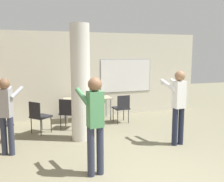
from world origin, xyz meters
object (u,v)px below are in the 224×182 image
at_px(folding_table, 88,100).
at_px(chair_near_pillar, 39,115).
at_px(person_playing_side, 178,102).
at_px(person_playing_front, 95,118).
at_px(chair_table_left, 68,111).
at_px(chair_table_right, 122,107).
at_px(person_watching_back, 7,110).
at_px(bottle_on_table, 81,96).

bearing_deg(folding_table, chair_near_pillar, -148.21).
relative_size(person_playing_side, person_playing_front, 1.01).
bearing_deg(chair_table_left, chair_table_right, 4.92).
bearing_deg(chair_table_right, person_watching_back, -153.54).
bearing_deg(person_playing_side, person_playing_front, -158.86).
relative_size(chair_near_pillar, chair_table_right, 1.00).
xyz_separation_m(chair_table_right, person_playing_side, (0.58, -2.12, 0.50)).
relative_size(person_playing_side, person_watching_back, 1.07).
bearing_deg(person_watching_back, chair_table_left, 44.08).
bearing_deg(chair_near_pillar, person_watching_back, -118.20).
distance_m(chair_near_pillar, person_watching_back, 1.46).
xyz_separation_m(person_playing_front, person_watching_back, (-1.50, 1.42, -0.06)).
distance_m(folding_table, person_playing_front, 3.68).
bearing_deg(person_playing_side, person_watching_back, 171.03).
height_order(bottle_on_table, person_playing_side, person_playing_side).
height_order(chair_table_left, person_playing_side, person_playing_side).
xyz_separation_m(chair_table_right, person_playing_front, (-1.60, -2.97, 0.50)).
bearing_deg(person_playing_front, person_watching_back, 136.54).
bearing_deg(folding_table, chair_table_left, -133.50).
xyz_separation_m(person_playing_side, person_watching_back, (-3.68, 0.58, -0.07)).
bearing_deg(bottle_on_table, folding_table, 8.99).
xyz_separation_m(bottle_on_table, chair_near_pillar, (-1.29, -0.91, -0.30)).
xyz_separation_m(chair_table_left, chair_table_right, (1.65, 0.14, 0.00)).
xyz_separation_m(chair_table_left, person_playing_side, (2.24, -1.98, 0.50)).
height_order(bottle_on_table, person_watching_back, person_watching_back).
height_order(bottle_on_table, chair_near_pillar, bottle_on_table).
relative_size(person_playing_front, person_watching_back, 1.07).
height_order(folding_table, person_playing_front, person_playing_front).
bearing_deg(chair_near_pillar, person_playing_side, -30.95).
relative_size(chair_near_pillar, person_playing_front, 0.51).
distance_m(folding_table, chair_near_pillar, 1.79).
bearing_deg(chair_table_right, person_playing_front, -118.31).
bearing_deg(person_playing_front, folding_table, 79.34).
distance_m(person_playing_side, person_watching_back, 3.73).
relative_size(chair_table_left, person_playing_front, 0.51).
bearing_deg(chair_near_pillar, bottle_on_table, 35.03).
bearing_deg(person_playing_front, chair_table_right, 61.69).
bearing_deg(person_playing_front, bottle_on_table, 82.80).
height_order(chair_table_left, chair_near_pillar, same).
bearing_deg(person_watching_back, person_playing_side, -8.97).
bearing_deg(person_playing_side, chair_table_right, 105.30).
xyz_separation_m(bottle_on_table, person_watching_back, (-1.95, -2.14, 0.14)).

